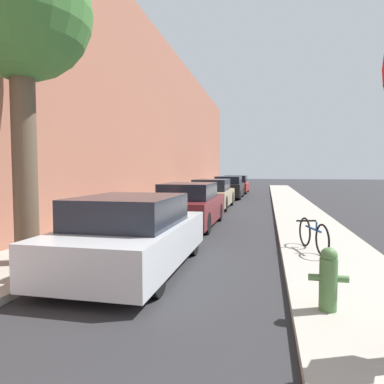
{
  "coord_description": "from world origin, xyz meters",
  "views": [
    {
      "loc": [
        1.58,
        1.43,
        1.83
      ],
      "look_at": [
        -0.68,
        11.82,
        1.16
      ],
      "focal_mm": 32.36,
      "sensor_mm": 36.0,
      "label": 1
    }
  ],
  "objects_px": {
    "parked_car_champagne": "(212,194)",
    "bicycle": "(313,235)",
    "parked_car_black": "(229,188)",
    "parked_car_red": "(236,185)",
    "street_tree_near": "(20,15)",
    "parked_car_silver": "(132,235)",
    "parked_car_maroon": "(190,206)",
    "fire_hydrant": "(328,278)"
  },
  "relations": [
    {
      "from": "parked_car_black",
      "to": "street_tree_near",
      "type": "bearing_deg",
      "value": -96.31
    },
    {
      "from": "parked_car_maroon",
      "to": "fire_hydrant",
      "type": "bearing_deg",
      "value": -64.04
    },
    {
      "from": "parked_car_black",
      "to": "bicycle",
      "type": "height_order",
      "value": "parked_car_black"
    },
    {
      "from": "parked_car_silver",
      "to": "street_tree_near",
      "type": "distance_m",
      "value": 4.41
    },
    {
      "from": "parked_car_red",
      "to": "street_tree_near",
      "type": "distance_m",
      "value": 22.93
    },
    {
      "from": "parked_car_maroon",
      "to": "parked_car_red",
      "type": "bearing_deg",
      "value": 89.95
    },
    {
      "from": "parked_car_silver",
      "to": "parked_car_black",
      "type": "distance_m",
      "value": 16.77
    },
    {
      "from": "parked_car_maroon",
      "to": "parked_car_black",
      "type": "distance_m",
      "value": 11.72
    },
    {
      "from": "parked_car_maroon",
      "to": "street_tree_near",
      "type": "bearing_deg",
      "value": -109.15
    },
    {
      "from": "street_tree_near",
      "to": "fire_hydrant",
      "type": "height_order",
      "value": "street_tree_near"
    },
    {
      "from": "street_tree_near",
      "to": "bicycle",
      "type": "distance_m",
      "value": 7.04
    },
    {
      "from": "parked_car_black",
      "to": "parked_car_maroon",
      "type": "bearing_deg",
      "value": -90.06
    },
    {
      "from": "parked_car_silver",
      "to": "parked_car_maroon",
      "type": "bearing_deg",
      "value": 90.59
    },
    {
      "from": "parked_car_red",
      "to": "fire_hydrant",
      "type": "relative_size",
      "value": 5.96
    },
    {
      "from": "parked_car_black",
      "to": "fire_hydrant",
      "type": "bearing_deg",
      "value": -80.11
    },
    {
      "from": "parked_car_red",
      "to": "bicycle",
      "type": "height_order",
      "value": "parked_car_red"
    },
    {
      "from": "parked_car_red",
      "to": "fire_hydrant",
      "type": "height_order",
      "value": "parked_car_red"
    },
    {
      "from": "parked_car_silver",
      "to": "bicycle",
      "type": "xyz_separation_m",
      "value": [
        3.37,
        1.73,
        -0.19
      ]
    },
    {
      "from": "parked_car_champagne",
      "to": "bicycle",
      "type": "distance_m",
      "value": 9.58
    },
    {
      "from": "parked_car_maroon",
      "to": "parked_car_champagne",
      "type": "relative_size",
      "value": 0.94
    },
    {
      "from": "parked_car_maroon",
      "to": "parked_car_champagne",
      "type": "distance_m",
      "value": 5.56
    },
    {
      "from": "parked_car_silver",
      "to": "fire_hydrant",
      "type": "xyz_separation_m",
      "value": [
        3.15,
        -1.52,
        -0.13
      ]
    },
    {
      "from": "parked_car_black",
      "to": "bicycle",
      "type": "bearing_deg",
      "value": -77.22
    },
    {
      "from": "parked_car_red",
      "to": "street_tree_near",
      "type": "relative_size",
      "value": 0.79
    },
    {
      "from": "parked_car_silver",
      "to": "parked_car_red",
      "type": "bearing_deg",
      "value": 90.1
    },
    {
      "from": "parked_car_silver",
      "to": "parked_car_champagne",
      "type": "xyz_separation_m",
      "value": [
        -0.18,
        10.62,
        0.02
      ]
    },
    {
      "from": "parked_car_red",
      "to": "parked_car_champagne",
      "type": "bearing_deg",
      "value": -90.68
    },
    {
      "from": "parked_car_red",
      "to": "fire_hydrant",
      "type": "distance_m",
      "value": 23.89
    },
    {
      "from": "parked_car_champagne",
      "to": "fire_hydrant",
      "type": "distance_m",
      "value": 12.59
    },
    {
      "from": "parked_car_maroon",
      "to": "parked_car_black",
      "type": "relative_size",
      "value": 1.01
    },
    {
      "from": "parked_car_maroon",
      "to": "parked_car_champagne",
      "type": "xyz_separation_m",
      "value": [
        -0.12,
        5.56,
        -0.0
      ]
    },
    {
      "from": "parked_car_silver",
      "to": "parked_car_champagne",
      "type": "bearing_deg",
      "value": 90.95
    },
    {
      "from": "parked_car_champagne",
      "to": "bicycle",
      "type": "relative_size",
      "value": 2.96
    },
    {
      "from": "parked_car_silver",
      "to": "street_tree_near",
      "type": "relative_size",
      "value": 0.7
    },
    {
      "from": "fire_hydrant",
      "to": "bicycle",
      "type": "height_order",
      "value": "fire_hydrant"
    },
    {
      "from": "bicycle",
      "to": "parked_car_black",
      "type": "bearing_deg",
      "value": 87.99
    },
    {
      "from": "parked_car_silver",
      "to": "parked_car_champagne",
      "type": "height_order",
      "value": "parked_car_champagne"
    },
    {
      "from": "parked_car_silver",
      "to": "fire_hydrant",
      "type": "bearing_deg",
      "value": -25.76
    },
    {
      "from": "parked_car_silver",
      "to": "parked_car_maroon",
      "type": "relative_size",
      "value": 0.95
    },
    {
      "from": "parked_car_black",
      "to": "parked_car_red",
      "type": "xyz_separation_m",
      "value": [
        0.0,
        5.38,
        -0.02
      ]
    },
    {
      "from": "parked_car_maroon",
      "to": "street_tree_near",
      "type": "xyz_separation_m",
      "value": [
        -1.88,
        -5.42,
        3.92
      ]
    },
    {
      "from": "parked_car_silver",
      "to": "parked_car_maroon",
      "type": "xyz_separation_m",
      "value": [
        -0.05,
        5.06,
        0.03
      ]
    }
  ]
}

